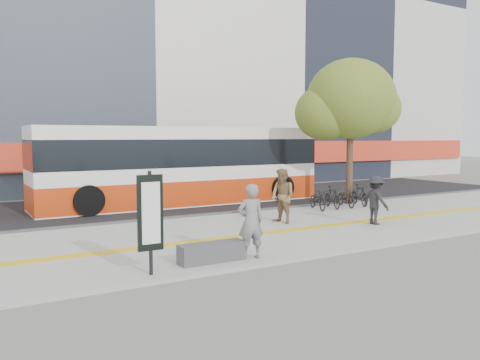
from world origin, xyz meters
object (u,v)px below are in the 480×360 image
signboard (150,214)px  seated_woman (251,221)px  street_tree (348,101)px  bench (212,252)px  pedestrian_dark (376,200)px  bus (183,168)px  pedestrian_tan (283,196)px

signboard → seated_woman: (2.55, 0.13, -0.39)m
street_tree → seated_woman: size_ratio=3.52×
bench → pedestrian_dark: bearing=13.1°
bench → signboard: 1.94m
street_tree → pedestrian_dark: (-2.82, -4.40, -3.63)m
street_tree → pedestrian_dark: size_ratio=3.91×
pedestrian_dark → bench: bearing=103.6°
street_tree → bus: size_ratio=0.50×
seated_woman → street_tree: bearing=-135.7°
signboard → seated_woman: size_ratio=1.23×
signboard → street_tree: (11.38, 6.33, 3.15)m
bus → bench: bearing=-110.5°
bench → street_tree: bearing=31.6°
street_tree → seated_woman: street_tree is taller
bench → bus: bearing=69.5°
signboard → pedestrian_dark: size_ratio=1.36×
bench → bus: 10.44m
bus → seated_woman: bearing=-105.1°
bench → street_tree: 12.23m
street_tree → pedestrian_dark: street_tree is taller
street_tree → seated_woman: (-8.83, -6.20, -3.54)m
signboard → seated_woman: 2.59m
seated_woman → pedestrian_tan: 5.01m
street_tree → signboard: bearing=-150.9°
bus → seated_woman: bus is taller
seated_woman → pedestrian_tan: pedestrian_tan is taller
bench → seated_woman: bearing=-10.6°
signboard → bus: bearing=62.4°
bus → seated_woman: 10.25m
signboard → pedestrian_tan: signboard is taller
pedestrian_tan → street_tree: bearing=106.3°
pedestrian_tan → pedestrian_dark: pedestrian_tan is taller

